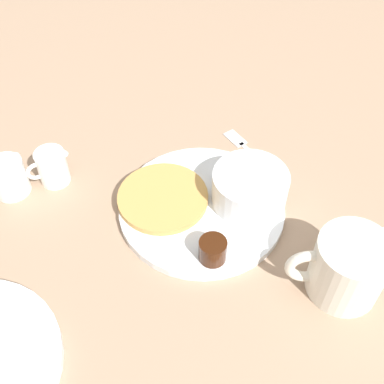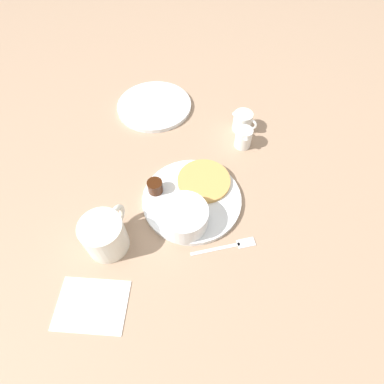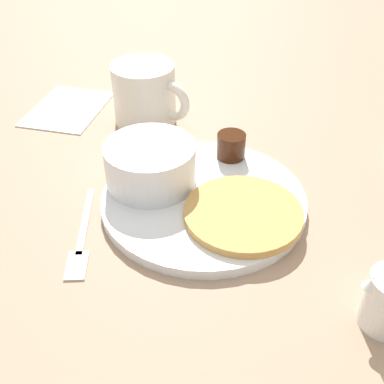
% 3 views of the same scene
% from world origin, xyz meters
% --- Properties ---
extents(ground_plane, '(4.00, 4.00, 0.00)m').
position_xyz_m(ground_plane, '(0.00, 0.00, 0.00)').
color(ground_plane, '#9E7F66').
extents(plate, '(0.23, 0.23, 0.01)m').
position_xyz_m(plate, '(0.00, 0.00, 0.01)').
color(plate, white).
rests_on(plate, ground_plane).
extents(pancake_stack, '(0.13, 0.13, 0.01)m').
position_xyz_m(pancake_stack, '(0.03, 0.05, 0.02)').
color(pancake_stack, tan).
rests_on(pancake_stack, plate).
extents(bowl, '(0.10, 0.10, 0.05)m').
position_xyz_m(bowl, '(-0.02, -0.06, 0.04)').
color(bowl, white).
rests_on(bowl, plate).
extents(syrup_cup, '(0.04, 0.04, 0.03)m').
position_xyz_m(syrup_cup, '(-0.08, 0.02, 0.03)').
color(syrup_cup, '#38190A').
rests_on(syrup_cup, plate).
extents(butter_ramekin, '(0.04, 0.04, 0.04)m').
position_xyz_m(butter_ramekin, '(-0.04, -0.08, 0.03)').
color(butter_ramekin, white).
rests_on(butter_ramekin, plate).
extents(coffee_mug, '(0.09, 0.11, 0.08)m').
position_xyz_m(coffee_mug, '(-0.18, -0.11, 0.04)').
color(coffee_mug, silver).
rests_on(coffee_mug, ground_plane).
extents(creamer_pitcher_near, '(0.04, 0.06, 0.06)m').
position_xyz_m(creamer_pitcher_near, '(0.14, 0.18, 0.03)').
color(creamer_pitcher_near, white).
rests_on(creamer_pitcher_near, ground_plane).
extents(creamer_pitcher_far, '(0.07, 0.05, 0.06)m').
position_xyz_m(creamer_pitcher_far, '(0.14, 0.24, 0.03)').
color(creamer_pitcher_far, white).
rests_on(creamer_pitcher_far, ground_plane).
extents(fork, '(0.14, 0.04, 0.00)m').
position_xyz_m(fork, '(0.08, -0.12, 0.00)').
color(fork, silver).
rests_on(fork, ground_plane).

